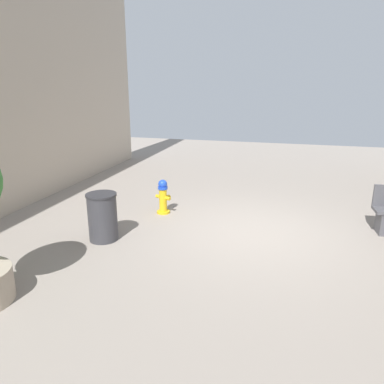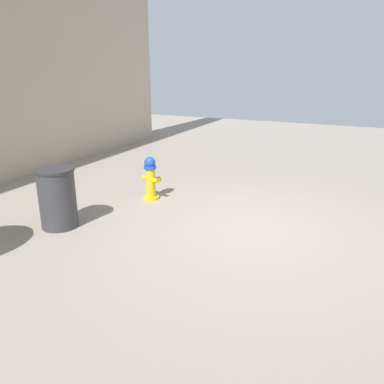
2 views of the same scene
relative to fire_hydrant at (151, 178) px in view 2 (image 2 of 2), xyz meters
name	(u,v)px [view 2 (image 2 of 2)]	position (x,y,z in m)	size (l,w,h in m)	color
ground_plane	(253,230)	(-2.14, 0.61, -0.40)	(23.40, 23.40, 0.00)	gray
fire_hydrant	(151,178)	(0.00, 0.00, 0.00)	(0.40, 0.37, 0.80)	gold
trash_bin	(57,198)	(0.60, 1.72, 0.07)	(0.58, 0.58, 0.92)	#38383D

